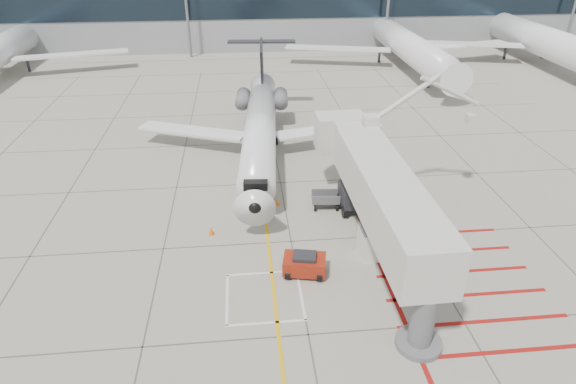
{
  "coord_description": "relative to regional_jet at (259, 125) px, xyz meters",
  "views": [
    {
      "loc": [
        -2.71,
        -21.04,
        17.67
      ],
      "look_at": [
        0.0,
        6.0,
        2.5
      ],
      "focal_mm": 30.0,
      "sensor_mm": 36.0,
      "label": 1
    }
  ],
  "objects": [
    {
      "name": "cone_side",
      "position": [
        0.95,
        -6.08,
        -3.5
      ],
      "size": [
        0.35,
        0.35,
        0.48
      ],
      "primitive_type": "cone",
      "color": "orange",
      "rests_on": "ground_plane"
    },
    {
      "name": "regional_jet",
      "position": [
        0.0,
        0.0,
        0.0
      ],
      "size": [
        24.71,
        30.17,
        7.49
      ],
      "primitive_type": null,
      "rotation": [
        0.0,
        0.0,
        -0.07
      ],
      "color": "white",
      "rests_on": "ground_plane"
    },
    {
      "name": "ground_plane",
      "position": [
        1.46,
        -14.78,
        -3.74
      ],
      "size": [
        260.0,
        260.0,
        0.0
      ],
      "primitive_type": "plane",
      "color": "gray",
      "rests_on": "ground"
    },
    {
      "name": "bg_aircraft_c",
      "position": [
        21.73,
        31.22,
        1.75
      ],
      "size": [
        32.97,
        36.63,
        10.99
      ],
      "primitive_type": null,
      "color": "silver",
      "rests_on": "ground_plane"
    },
    {
      "name": "pushback_tug",
      "position": [
        1.88,
        -14.03,
        -3.04
      ],
      "size": [
        2.65,
        1.95,
        1.4
      ],
      "primitive_type": null,
      "rotation": [
        0.0,
        0.0,
        -0.2
      ],
      "color": "maroon",
      "rests_on": "ground_plane"
    },
    {
      "name": "baggage_cart",
      "position": [
        4.33,
        -6.81,
        -3.13
      ],
      "size": [
        2.04,
        1.39,
        1.23
      ],
      "primitive_type": null,
      "rotation": [
        0.0,
        0.0,
        -0.09
      ],
      "color": "#515155",
      "rests_on": "ground_plane"
    },
    {
      "name": "bg_aircraft_d",
      "position": [
        41.16,
        31.22,
        2.19
      ],
      "size": [
        35.6,
        39.55,
        11.87
      ],
      "primitive_type": null,
      "color": "silver",
      "rests_on": "ground_plane"
    },
    {
      "name": "cone_nose",
      "position": [
        -3.62,
        -9.45,
        -3.48
      ],
      "size": [
        0.38,
        0.38,
        0.53
      ],
      "primitive_type": "cone",
      "color": "#E9590C",
      "rests_on": "ground_plane"
    },
    {
      "name": "jet_bridge",
      "position": [
        6.51,
        -13.38,
        0.11
      ],
      "size": [
        9.41,
        19.41,
        7.71
      ],
      "primitive_type": null,
      "rotation": [
        0.0,
        0.0,
        0.01
      ],
      "color": "silver",
      "rests_on": "ground_plane"
    },
    {
      "name": "ground_power_unit",
      "position": [
        6.66,
        -12.75,
        -2.74
      ],
      "size": [
        2.56,
        1.53,
        2.0
      ],
      "primitive_type": null,
      "rotation": [
        0.0,
        0.0,
        0.02
      ],
      "color": "silver",
      "rests_on": "ground_plane"
    }
  ]
}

